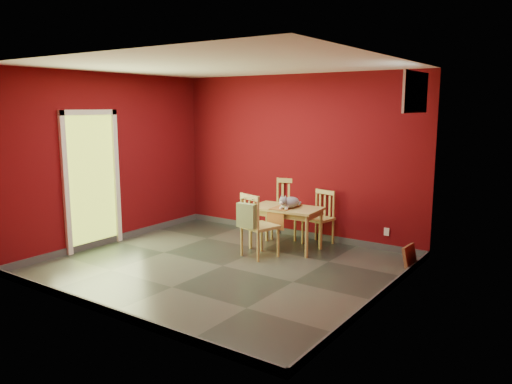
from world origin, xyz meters
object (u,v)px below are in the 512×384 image
Objects in this scene: dining_table at (286,212)px; picture_frame at (410,258)px; chair_far_left at (287,208)px; tote_bag at (246,215)px; chair_near at (258,225)px; chair_far_right at (320,217)px; cat at (290,200)px.

dining_table reaches higher than picture_frame.
chair_far_left is 1.48m from tote_bag.
tote_bag is at bearing -81.84° from chair_far_left.
chair_far_left is 1.03× the size of chair_near.
cat is (-0.20, -0.60, 0.34)m from chair_far_right.
tote_bag is 0.84m from cat.
dining_table is 2.37× the size of cat.
chair_near is at bearing -116.56° from cat.
chair_near is (0.25, -1.23, -0.02)m from chair_far_left.
chair_far_right reaches higher than picture_frame.
tote_bag is at bearing -101.45° from dining_table.
dining_table is at bearing 162.04° from cat.
chair_far_left is at bearing 101.40° from chair_near.
chair_far_left is 0.66m from chair_far_right.
chair_far_right is 0.91× the size of chair_near.
dining_table is 1.95m from picture_frame.
tote_bag is 2.30m from picture_frame.
dining_table is 1.12× the size of chair_far_left.
picture_frame is at bearing 17.75° from chair_near.
tote_bag reaches higher than picture_frame.
cat is (0.25, 0.79, 0.12)m from tote_bag.
cat is 1.92m from picture_frame.
dining_table is 0.22m from cat.
cat is at bearing -55.54° from chair_far_left.
tote_bag is at bearing -100.48° from chair_near.
picture_frame is at bearing -4.04° from cat.
dining_table is at bearing -115.78° from chair_far_right.
tote_bag is 0.89× the size of cat.
chair_near is at bearing 79.52° from tote_bag.
cat is at bearing -11.40° from dining_table.
dining_table is at bearing -60.17° from chair_far_left.
chair_far_left reaches higher than chair_near.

